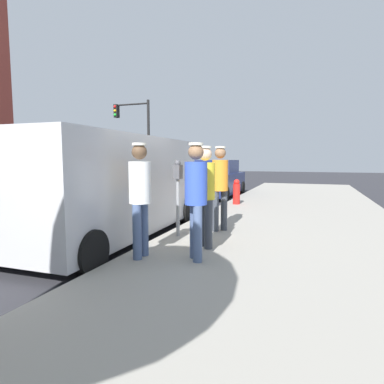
% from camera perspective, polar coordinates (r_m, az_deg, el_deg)
% --- Properties ---
extents(ground_plane, '(80.00, 80.00, 0.00)m').
position_cam_1_polar(ground_plane, '(6.83, -14.76, -8.71)').
color(ground_plane, '#2D2D33').
extents(sidewalk_slab, '(5.00, 32.00, 0.15)m').
position_cam_1_polar(sidewalk_slab, '(5.65, 16.37, -11.04)').
color(sidewalk_slab, '#9E998E').
rests_on(sidewalk_slab, ground).
extents(parking_meter_near, '(0.14, 0.18, 1.52)m').
position_cam_1_polar(parking_meter_near, '(6.42, -2.51, 1.26)').
color(parking_meter_near, gray).
rests_on(parking_meter_near, sidewalk_slab).
extents(pedestrian_in_yellow, '(0.34, 0.34, 1.76)m').
position_cam_1_polar(pedestrian_in_yellow, '(5.59, 2.32, 0.43)').
color(pedestrian_in_yellow, '#383D47').
rests_on(pedestrian_in_yellow, sidewalk_slab).
extents(pedestrian_in_orange, '(0.34, 0.34, 1.81)m').
position_cam_1_polar(pedestrian_in_orange, '(6.93, 4.96, 1.71)').
color(pedestrian_in_orange, '#383D47').
rests_on(pedestrian_in_orange, sidewalk_slab).
extents(pedestrian_in_white, '(0.34, 0.36, 1.79)m').
position_cam_1_polar(pedestrian_in_white, '(5.07, -9.14, -0.02)').
color(pedestrian_in_white, '#4C608C').
rests_on(pedestrian_in_white, sidewalk_slab).
extents(pedestrian_in_blue, '(0.34, 0.34, 1.78)m').
position_cam_1_polar(pedestrian_in_blue, '(4.87, 0.70, -0.20)').
color(pedestrian_in_blue, '#4C608C').
rests_on(pedestrian_in_blue, sidewalk_slab).
extents(parked_van, '(2.23, 5.24, 2.15)m').
position_cam_1_polar(parked_van, '(7.05, -14.16, 1.28)').
color(parked_van, '#BCBCC1').
rests_on(parked_van, ground).
extents(parked_sedan_ahead, '(1.95, 4.40, 1.65)m').
position_cam_1_polar(parked_sedan_ahead, '(14.83, 4.27, 2.16)').
color(parked_sedan_ahead, navy).
rests_on(parked_sedan_ahead, ground).
extents(traffic_light_corner, '(2.48, 0.42, 5.20)m').
position_cam_1_polar(traffic_light_corner, '(20.32, -9.82, 10.88)').
color(traffic_light_corner, black).
rests_on(traffic_light_corner, ground).
extents(fire_hydrant, '(0.24, 0.24, 0.86)m').
position_cam_1_polar(fire_hydrant, '(11.19, 7.84, -0.00)').
color(fire_hydrant, red).
rests_on(fire_hydrant, sidewalk_slab).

